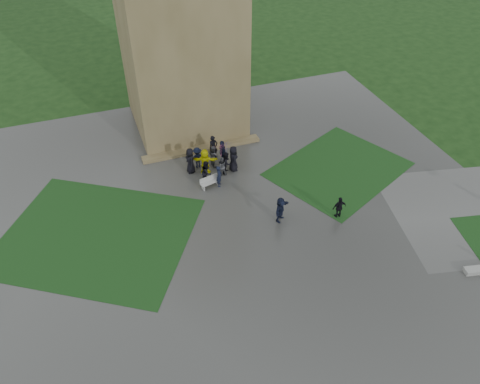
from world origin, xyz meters
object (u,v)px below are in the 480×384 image
object	(u,v)px
tower	(178,10)
pedestrian_mid	(280,209)
pedestrian_near	(339,207)
bench	(210,182)

from	to	relation	value
tower	pedestrian_mid	xyz separation A→B (m)	(2.43, -13.44, -8.12)
pedestrian_near	tower	bearing A→B (deg)	-66.12
pedestrian_mid	pedestrian_near	size ratio (longest dim) A/B	1.11
tower	bench	bearing A→B (deg)	-94.67
bench	pedestrian_near	size ratio (longest dim) A/B	0.91
bench	tower	bearing A→B (deg)	71.86
tower	pedestrian_near	xyz separation A→B (m)	(5.99, -14.41, -8.21)
tower	pedestrian_mid	world-z (taller)	tower
bench	pedestrian_mid	size ratio (longest dim) A/B	0.82
bench	pedestrian_mid	bearing A→B (deg)	-69.38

